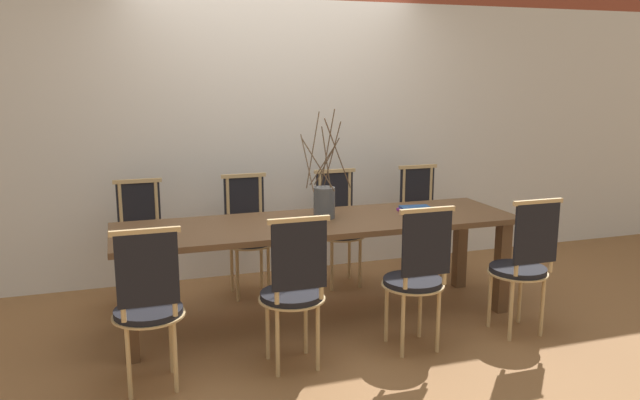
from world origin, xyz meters
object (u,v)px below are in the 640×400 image
dining_table (320,233)px  chair_near_center (417,274)px  vase_centerpiece (324,200)px  book_stack (416,209)px  chair_far_center (339,224)px

dining_table → chair_near_center: chair_near_center is taller
vase_centerpiece → book_stack: bearing=-1.9°
chair_near_center → vase_centerpiece: 0.93m
vase_centerpiece → book_stack: vase_centerpiece is taller
dining_table → chair_far_center: size_ratio=2.97×
book_stack → dining_table: bearing=-176.5°
chair_far_center → vase_centerpiece: vase_centerpiece is taller
dining_table → chair_far_center: bearing=60.3°
chair_near_center → dining_table: bearing=120.4°
dining_table → book_stack: bearing=3.5°
dining_table → chair_near_center: size_ratio=2.97×
chair_far_center → vase_centerpiece: (-0.35, -0.64, 0.35)m
chair_far_center → chair_near_center: bearing=90.5°
chair_near_center → chair_far_center: bearing=90.5°
chair_near_center → chair_far_center: size_ratio=1.00×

